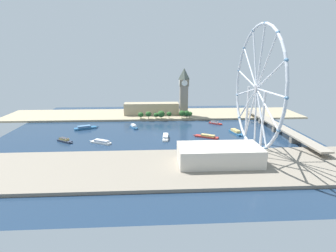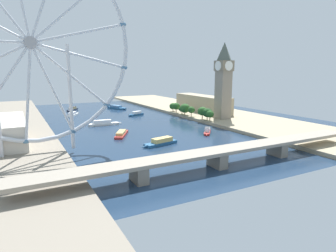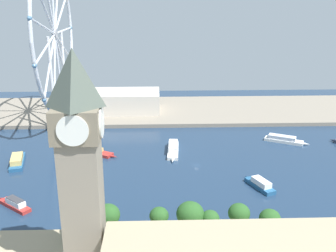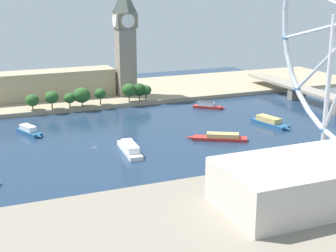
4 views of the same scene
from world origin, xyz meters
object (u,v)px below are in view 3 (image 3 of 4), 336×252
tour_boat_1 (284,139)px  riverside_hall (115,101)px  tour_boat_2 (260,184)px  tour_boat_6 (92,151)px  tour_boat_0 (17,160)px  tour_boat_4 (173,149)px  tour_boat_7 (15,204)px  ferris_wheel (55,35)px  clock_tower (80,164)px

tour_boat_1 → riverside_hall: bearing=176.7°
tour_boat_2 → tour_boat_6: bearing=39.0°
riverside_hall → tour_boat_2: 172.13m
tour_boat_0 → tour_boat_1: 180.50m
tour_boat_4 → tour_boat_6: bearing=-85.5°
tour_boat_4 → tour_boat_7: 107.86m
ferris_wheel → riverside_hall: size_ratio=1.67×
ferris_wheel → tour_boat_6: size_ratio=3.94×
ferris_wheel → tour_boat_6: bearing=-153.1°
ferris_wheel → tour_boat_4: size_ratio=3.70×
clock_tower → riverside_hall: 216.68m
tour_boat_6 → tour_boat_7: 75.37m
ferris_wheel → tour_boat_4: (-66.88, -88.22, -68.94)m
tour_boat_4 → tour_boat_6: tour_boat_4 is taller
tour_boat_0 → tour_boat_6: tour_boat_0 is taller
clock_tower → tour_boat_0: (106.06, 60.54, -43.01)m
ferris_wheel → clock_tower: bearing=-164.9°
tour_boat_2 → clock_tower: bearing=107.2°
riverside_hall → tour_boat_4: riverside_hall is taller
tour_boat_1 → tour_boat_7: tour_boat_7 is taller
clock_tower → tour_boat_1: (138.43, -117.03, -43.18)m
ferris_wheel → tour_boat_2: (-120.53, -132.93, -69.07)m
tour_boat_4 → ferris_wheel: bearing=-123.2°
tour_boat_0 → tour_boat_4: 99.17m
tour_boat_2 → tour_boat_7: 127.31m
ferris_wheel → riverside_hall: 76.35m
tour_boat_1 → tour_boat_7: bearing=-124.3°
tour_boat_2 → tour_boat_4: size_ratio=0.67×
tour_boat_4 → tour_boat_2: bearing=43.7°
tour_boat_2 → tour_boat_4: bearing=17.1°
tour_boat_2 → tour_boat_4: tour_boat_4 is taller
tour_boat_1 → tour_boat_7: size_ratio=1.44×
tour_boat_2 → tour_boat_6: (53.16, 98.74, -0.39)m
tour_boat_2 → tour_boat_0: bearing=52.6°
tour_boat_0 → tour_boat_7: (-54.45, -16.38, -0.17)m
ferris_wheel → tour_boat_0: bearing=173.4°
ferris_wheel → tour_boat_6: (-67.38, -34.18, -69.46)m
tour_boat_2 → tour_boat_7: size_ratio=1.14×
tour_boat_0 → tour_boat_1: (32.38, -177.57, -0.18)m
tour_boat_4 → tour_boat_0: bearing=-76.6°
riverside_hall → tour_boat_4: 103.44m
tour_boat_2 → ferris_wheel: bearing=25.1°
tour_boat_1 → tour_boat_6: tour_boat_1 is taller
tour_boat_0 → tour_boat_6: size_ratio=0.95×
clock_tower → riverside_hall: (213.83, 9.99, -33.54)m
tour_boat_2 → tour_boat_6: size_ratio=0.71×
clock_tower → tour_boat_2: bearing=-50.1°
clock_tower → tour_boat_1: 186.35m
tour_boat_0 → tour_boat_6: (15.76, -43.79, -0.45)m
tour_boat_7 → tour_boat_0: bearing=-34.3°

